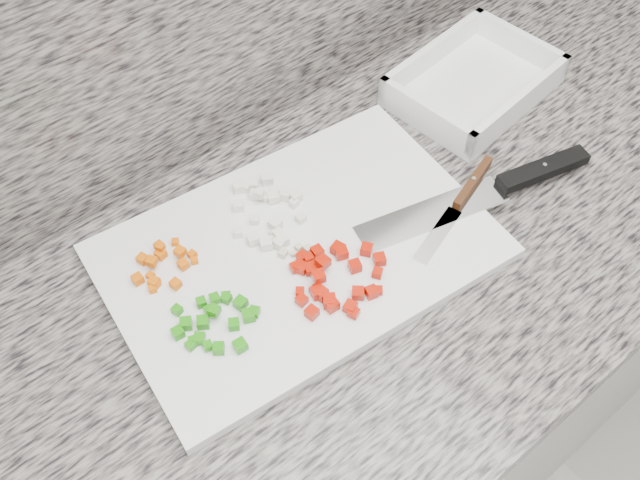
# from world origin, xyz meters

# --- Properties ---
(cabinet) EXTENTS (3.92, 0.62, 0.86)m
(cabinet) POSITION_xyz_m (0.00, 1.44, 0.43)
(cabinet) COLOR beige
(cabinet) RESTS_ON ground
(countertop) EXTENTS (3.96, 0.64, 0.04)m
(countertop) POSITION_xyz_m (0.00, 1.44, 0.88)
(countertop) COLOR slate
(countertop) RESTS_ON cabinet
(cutting_board) EXTENTS (0.54, 0.39, 0.02)m
(cutting_board) POSITION_xyz_m (-0.05, 1.50, 0.91)
(cutting_board) COLOR silver
(cutting_board) RESTS_ON countertop
(carrot_pile) EXTENTS (0.09, 0.08, 0.02)m
(carrot_pile) POSITION_xyz_m (-0.20, 1.58, 0.92)
(carrot_pile) COLOR #D05604
(carrot_pile) RESTS_ON cutting_board
(onion_pile) EXTENTS (0.11, 0.13, 0.02)m
(onion_pile) POSITION_xyz_m (-0.04, 1.57, 0.92)
(onion_pile) COLOR silver
(onion_pile) RESTS_ON cutting_board
(green_pepper_pile) EXTENTS (0.11, 0.11, 0.02)m
(green_pepper_pile) POSITION_xyz_m (-0.20, 1.47, 0.92)
(green_pepper_pile) COLOR #1E7E0B
(green_pepper_pile) RESTS_ON cutting_board
(red_pepper_pile) EXTENTS (0.14, 0.12, 0.02)m
(red_pepper_pile) POSITION_xyz_m (-0.05, 1.42, 0.92)
(red_pepper_pile) COLOR #AC1202
(red_pepper_pile) RESTS_ON cutting_board
(garlic_pile) EXTENTS (0.05, 0.06, 0.01)m
(garlic_pile) POSITION_xyz_m (-0.06, 1.51, 0.92)
(garlic_pile) COLOR beige
(garlic_pile) RESTS_ON cutting_board
(chef_knife) EXTENTS (0.36, 0.13, 0.02)m
(chef_knife) POSITION_xyz_m (0.25, 1.39, 0.92)
(chef_knife) COLOR silver
(chef_knife) RESTS_ON cutting_board
(paring_knife) EXTENTS (0.21, 0.08, 0.02)m
(paring_knife) POSITION_xyz_m (0.18, 1.41, 0.92)
(paring_knife) COLOR silver
(paring_knife) RESTS_ON cutting_board
(tray) EXTENTS (0.27, 0.21, 0.05)m
(tray) POSITION_xyz_m (0.37, 1.57, 0.92)
(tray) COLOR white
(tray) RESTS_ON countertop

